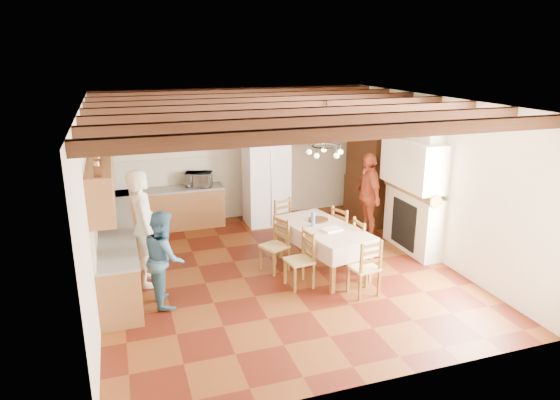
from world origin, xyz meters
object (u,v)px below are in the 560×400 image
object	(u,v)px
chair_left_far	(274,245)
person_woman_red	(368,196)
chair_right_far	(345,230)
person_woman_blue	(164,258)
chair_left_near	(299,260)
chair_right_near	(367,245)
person_man	(144,228)
chair_end_far	(288,224)
dining_table	(323,231)
hutch	(368,174)
microwave	(199,179)
chair_end_near	(364,267)
refrigerator	(266,183)

from	to	relation	value
chair_left_far	person_woman_red	distance (m)	2.61
chair_left_far	chair_right_far	world-z (taller)	same
chair_left_far	person_woman_blue	size ratio (longest dim) A/B	0.64
chair_left_far	person_woman_blue	bearing A→B (deg)	-96.80
chair_left_near	chair_right_near	distance (m)	1.39
person_man	chair_left_far	bearing A→B (deg)	-94.92
chair_end_far	person_woman_blue	xyz separation A→B (m)	(-2.54, -1.56, 0.27)
chair_left_far	person_woman_red	xyz separation A→B (m)	(2.37, 1.01, 0.41)
chair_end_far	person_man	size ratio (longest dim) A/B	0.49
chair_left_near	chair_right_near	xyz separation A→B (m)	(1.37, 0.24, 0.00)
chair_right_near	person_man	xyz separation A→B (m)	(-3.75, 0.69, 0.51)
dining_table	person_woman_red	distance (m)	1.98
chair_right_near	chair_end_far	world-z (taller)	same
hutch	person_woman_blue	bearing A→B (deg)	-158.13
chair_right_near	microwave	xyz separation A→B (m)	(-2.40, 3.31, 0.58)
hutch	chair_right_far	distance (m)	2.14
chair_right_near	chair_left_far	bearing A→B (deg)	71.69
dining_table	person_man	size ratio (longest dim) A/B	1.03
chair_left_far	person_man	bearing A→B (deg)	-118.84
chair_end_far	person_man	world-z (taller)	person_man
hutch	chair_right_near	xyz separation A→B (m)	(-1.25, -2.37, -0.64)
chair_right_near	chair_end_near	size ratio (longest dim) A/B	1.00
refrigerator	chair_right_far	xyz separation A→B (m)	(0.91, -2.20, -0.44)
chair_end_far	dining_table	bearing A→B (deg)	-96.00
dining_table	chair_end_near	distance (m)	1.14
chair_right_far	person_man	size ratio (longest dim) A/B	0.49
chair_left_near	chair_end_far	bearing A→B (deg)	159.78
chair_end_far	person_woman_blue	size ratio (longest dim) A/B	0.64
chair_end_far	person_woman_red	world-z (taller)	person_woman_red
dining_table	chair_right_far	bearing A→B (deg)	37.67
hutch	person_man	distance (m)	5.27
chair_right_far	person_woman_red	world-z (taller)	person_woman_red
chair_end_far	person_woman_red	bearing A→B (deg)	-16.14
hutch	chair_end_far	xyz separation A→B (m)	(-2.22, -0.90, -0.64)
chair_left_far	microwave	bearing A→B (deg)	172.95
chair_left_near	chair_end_far	world-z (taller)	same
chair_end_far	refrigerator	bearing A→B (deg)	71.93
person_man	microwave	bearing A→B (deg)	-26.89
chair_right_far	person_woman_red	bearing A→B (deg)	-71.08
chair_right_near	person_man	bearing A→B (deg)	78.52
chair_right_far	person_man	distance (m)	3.74
hutch	person_woman_red	world-z (taller)	hutch
chair_end_far	chair_left_far	bearing A→B (deg)	-138.48
chair_right_near	person_woman_blue	xyz separation A→B (m)	(-3.52, -0.09, 0.27)
microwave	chair_right_near	bearing A→B (deg)	-37.68
person_woman_blue	person_woman_red	bearing A→B (deg)	-72.70
chair_right_far	chair_end_far	size ratio (longest dim) A/B	1.00
chair_end_near	person_man	bearing A→B (deg)	-32.19
hutch	person_man	bearing A→B (deg)	-166.95
chair_right_far	chair_end_near	world-z (taller)	same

